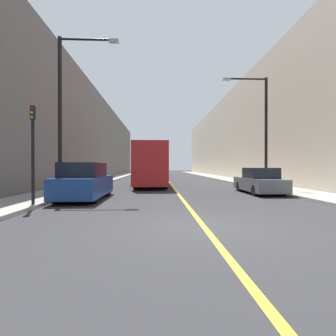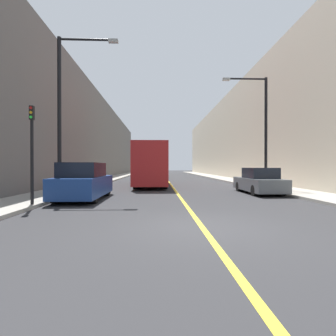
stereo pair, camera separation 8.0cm
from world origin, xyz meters
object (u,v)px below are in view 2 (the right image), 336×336
bus (151,165)px  street_lamp_right (262,124)px  street_lamp_left (65,105)px  car_right_near (259,182)px  traffic_light (32,151)px  parked_suv_left (84,182)px

bus → street_lamp_right: (7.69, -4.57, 2.75)m
street_lamp_left → car_right_near: bearing=9.7°
bus → street_lamp_right: size_ratio=1.34×
car_right_near → street_lamp_left: (-10.92, -1.87, 4.13)m
street_lamp_left → traffic_light: size_ratio=2.10×
street_lamp_left → street_lamp_right: bearing=18.6°
car_right_near → street_lamp_left: 11.83m
parked_suv_left → car_right_near: bearing=13.9°
street_lamp_left → street_lamp_right: street_lamp_left is taller
bus → car_right_near: size_ratio=2.27×
parked_suv_left → street_lamp_right: 12.33m
car_right_near → parked_suv_left: bearing=-166.1°
street_lamp_right → bus: bearing=149.3°
parked_suv_left → street_lamp_right: street_lamp_right is taller
car_right_near → street_lamp_left: size_ratio=0.55×
car_right_near → traffic_light: size_ratio=1.16×
bus → street_lamp_right: bearing=-30.7°
bus → car_right_near: (6.67, -6.72, -1.10)m
car_right_near → traffic_light: 12.30m
street_lamp_right → traffic_light: bearing=-149.3°
street_lamp_right → street_lamp_left: bearing=-161.4°
parked_suv_left → car_right_near: (9.81, 2.43, -0.15)m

